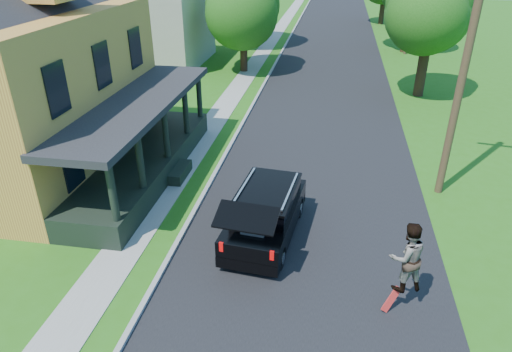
% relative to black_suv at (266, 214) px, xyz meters
% --- Properties ---
extents(ground, '(140.00, 140.00, 0.00)m').
position_rel_black_suv_xyz_m(ground, '(1.40, -2.62, -0.84)').
color(ground, '#296514').
rests_on(ground, ground).
extents(street, '(8.00, 120.00, 0.02)m').
position_rel_black_suv_xyz_m(street, '(1.40, 17.38, -0.84)').
color(street, black).
rests_on(street, ground).
extents(curb, '(0.15, 120.00, 0.12)m').
position_rel_black_suv_xyz_m(curb, '(-2.65, 17.38, -0.84)').
color(curb, gray).
rests_on(curb, ground).
extents(sidewalk, '(1.30, 120.00, 0.03)m').
position_rel_black_suv_xyz_m(sidewalk, '(-4.20, 17.38, -0.84)').
color(sidewalk, gray).
rests_on(sidewalk, ground).
extents(front_walk, '(6.50, 1.20, 0.03)m').
position_rel_black_suv_xyz_m(front_walk, '(-8.10, 3.38, -0.84)').
color(front_walk, gray).
rests_on(front_walk, ground).
extents(neighbor_house_mid, '(12.78, 12.78, 8.30)m').
position_rel_black_suv_xyz_m(neighbor_house_mid, '(-12.10, 21.38, 3.35)').
color(neighbor_house_mid, '#B2B09E').
rests_on(neighbor_house_mid, ground).
extents(black_suv, '(2.22, 4.85, 2.19)m').
position_rel_black_suv_xyz_m(black_suv, '(0.00, 0.00, 0.00)').
color(black_suv, black).
rests_on(black_suv, ground).
extents(skateboarder, '(1.13, 1.01, 1.92)m').
position_rel_black_suv_xyz_m(skateboarder, '(3.90, -2.51, 0.73)').
color(skateboarder, black).
rests_on(skateboarder, ground).
extents(skateboard, '(0.51, 0.37, 0.68)m').
position_rel_black_suv_xyz_m(skateboard, '(3.67, -2.73, -0.49)').
color(skateboard, '#B7140F').
rests_on(skateboard, ground).
extents(tree_left_mid, '(5.60, 5.70, 7.25)m').
position_rel_black_suv_xyz_m(tree_left_mid, '(-4.63, 19.87, 3.82)').
color(tree_left_mid, black).
rests_on(tree_left_mid, ground).
extents(tree_right_near, '(5.43, 5.05, 7.43)m').
position_rel_black_suv_xyz_m(tree_right_near, '(6.85, 16.14, 4.12)').
color(tree_right_near, black).
rests_on(tree_right_near, ground).
extents(utility_pole_near, '(1.70, 0.39, 10.20)m').
position_rel_black_suv_xyz_m(utility_pole_near, '(6.01, 3.96, 4.42)').
color(utility_pole_near, '#442F20').
rests_on(utility_pole_near, ground).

